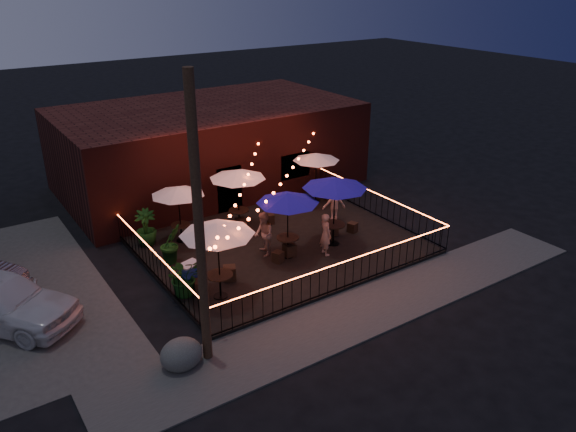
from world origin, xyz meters
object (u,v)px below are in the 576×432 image
cafe_table_4 (335,184)px  cafe_table_2 (288,199)px  cooler (190,275)px  cafe_table_3 (237,175)px  cafe_table_5 (316,157)px  utility_pole (199,229)px  cafe_table_0 (217,230)px  cafe_table_1 (178,192)px  boulder (181,354)px

cafe_table_4 → cafe_table_2: bearing=176.6°
cooler → cafe_table_3: bearing=25.2°
cafe_table_5 → utility_pole: bearing=-141.2°
utility_pole → cafe_table_4: 8.07m
cafe_table_3 → cafe_table_5: size_ratio=0.99×
cafe_table_2 → cooler: 4.36m
cafe_table_0 → cooler: bearing=115.8°
cafe_table_4 → cooler: bearing=179.0°
cafe_table_1 → cooler: 3.98m
cafe_table_1 → cafe_table_2: cafe_table_2 is taller
utility_pole → cafe_table_1: utility_pole is taller
cafe_table_1 → cafe_table_5: (6.86, 0.39, 0.04)m
utility_pole → cafe_table_2: size_ratio=2.89×
utility_pole → cooler: size_ratio=8.97×
cooler → utility_pole: bearing=-124.3°
cafe_table_2 → boulder: cafe_table_2 is taller
cafe_table_0 → cafe_table_4: bearing=10.4°
cafe_table_2 → cafe_table_3: bearing=94.1°
cafe_table_2 → boulder: (-5.86, -3.54, -2.06)m
cafe_table_2 → cafe_table_5: 5.59m
cafe_table_3 → boulder: (-5.63, -6.80, -2.06)m
cafe_table_1 → cafe_table_2: (2.76, -3.42, 0.23)m
cooler → boulder: bearing=-134.9°
cafe_table_1 → cafe_table_5: cafe_table_5 is taller
cafe_table_0 → cafe_table_2: bearing=18.3°
utility_pole → cafe_table_4: utility_pole is taller
boulder → cafe_table_5: bearing=36.4°
cafe_table_2 → cooler: bearing=-179.8°
cafe_table_1 → cafe_table_4: size_ratio=0.79×
utility_pole → cafe_table_0: bearing=55.5°
cafe_table_1 → cafe_table_4: 5.99m
cafe_table_4 → cafe_table_5: 4.44m
cafe_table_5 → cafe_table_2: bearing=-137.1°
cafe_table_4 → cafe_table_5: cafe_table_4 is taller
cafe_table_4 → cafe_table_3: bearing=124.0°
cafe_table_3 → cafe_table_4: 4.09m
cafe_table_1 → cafe_table_3: size_ratio=0.90×
cafe_table_4 → boulder: cafe_table_4 is taller
cafe_table_5 → cooler: size_ratio=2.86×
utility_pole → cooler: 5.07m
utility_pole → cafe_table_2: 6.43m
cafe_table_0 → cafe_table_5: 8.98m
utility_pole → cafe_table_4: (7.16, 3.47, -1.36)m
utility_pole → cafe_table_3: size_ratio=3.16×
utility_pole → cafe_table_0: (1.70, 2.47, -1.44)m
utility_pole → boulder: (-0.76, 0.06, -3.60)m
utility_pole → cafe_table_5: bearing=38.8°
cafe_table_2 → cafe_table_4: bearing=-3.4°
cafe_table_1 → cafe_table_4: cafe_table_4 is taller
cafe_table_2 → cafe_table_5: (4.10, 3.81, -0.18)m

